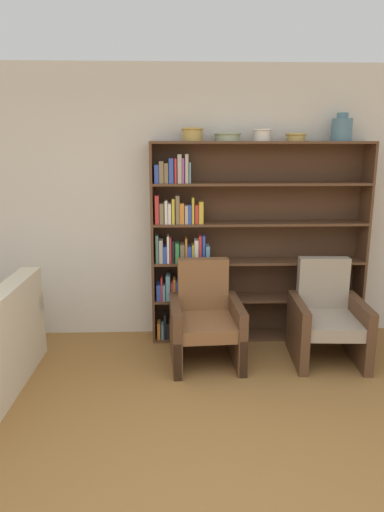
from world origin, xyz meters
TOP-DOWN VIEW (x-y plane):
  - wall_back at (0.00, 2.77)m, footprint 12.00×0.06m
  - bookshelf at (0.33, 2.59)m, footprint 2.16×0.30m
  - bowl_cream at (-0.12, 2.58)m, footprint 0.21×0.21m
  - bowl_stoneware at (0.22, 2.58)m, footprint 0.26×0.26m
  - bowl_slate at (0.55, 2.58)m, footprint 0.17×0.17m
  - bowl_olive at (0.88, 2.58)m, footprint 0.20×0.20m
  - vase_tall at (1.32, 2.58)m, footprint 0.20×0.20m
  - armchair_leather at (-0.02, 2.05)m, footprint 0.68×0.71m
  - armchair_cushioned at (1.12, 2.05)m, footprint 0.68×0.72m

SIDE VIEW (x-z plane):
  - armchair_leather at x=-0.02m, z-range -0.07..0.85m
  - armchair_cushioned at x=1.12m, z-range -0.07..0.85m
  - bookshelf at x=0.33m, z-range -0.02..1.99m
  - wall_back at x=0.00m, z-range 0.00..2.75m
  - bowl_olive at x=0.88m, z-range 2.02..2.09m
  - bowl_stoneware at x=0.22m, z-range 2.02..2.09m
  - bowl_slate at x=0.55m, z-range 2.02..2.13m
  - bowl_cream at x=-0.12m, z-range 2.02..2.14m
  - vase_tall at x=1.32m, z-range 1.99..2.26m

